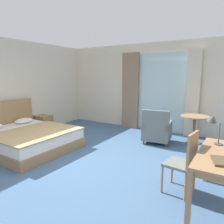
% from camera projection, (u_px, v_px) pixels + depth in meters
% --- Properties ---
extents(ground, '(6.46, 7.21, 0.10)m').
position_uv_depth(ground, '(82.00, 165.00, 4.36)').
color(ground, '#426084').
extents(wall_back, '(6.06, 0.12, 2.82)m').
position_uv_depth(wall_back, '(146.00, 87.00, 6.90)').
color(wall_back, beige).
rests_on(wall_back, ground).
extents(balcony_glass_door, '(1.57, 0.02, 2.48)m').
position_uv_depth(balcony_glass_door, '(160.00, 93.00, 6.59)').
color(balcony_glass_door, silver).
rests_on(balcony_glass_door, ground).
extents(curtain_panel_left, '(0.58, 0.10, 2.53)m').
position_uv_depth(curtain_panel_left, '(130.00, 91.00, 7.02)').
color(curtain_panel_left, '#897056').
rests_on(curtain_panel_left, ground).
extents(curtain_panel_right, '(0.38, 0.10, 2.53)m').
position_uv_depth(curtain_panel_right, '(193.00, 94.00, 5.99)').
color(curtain_panel_right, beige).
rests_on(curtain_panel_right, ground).
extents(bed, '(2.25, 1.92, 1.11)m').
position_uv_depth(bed, '(26.00, 138.00, 5.19)').
color(bed, '#9E754C').
rests_on(bed, ground).
extents(nightstand, '(0.46, 0.42, 0.52)m').
position_uv_depth(nightstand, '(44.00, 123.00, 6.74)').
color(nightstand, '#9E754C').
rests_on(nightstand, ground).
extents(writing_desk, '(0.56, 1.38, 0.77)m').
position_uv_depth(writing_desk, '(219.00, 160.00, 2.82)').
color(writing_desk, '#9E754C').
rests_on(writing_desk, ground).
extents(desk_chair, '(0.46, 0.48, 0.99)m').
position_uv_depth(desk_chair, '(185.00, 160.00, 3.15)').
color(desk_chair, slate).
rests_on(desk_chair, ground).
extents(desk_lamp, '(0.27, 0.27, 0.46)m').
position_uv_depth(desk_lamp, '(213.00, 122.00, 3.25)').
color(desk_lamp, '#4C4C51').
rests_on(desk_lamp, writing_desk).
extents(closed_book, '(0.32, 0.37, 0.03)m').
position_uv_depth(closed_book, '(223.00, 161.00, 2.52)').
color(closed_book, brown).
rests_on(closed_book, writing_desk).
extents(armchair_by_window, '(0.79, 0.81, 0.93)m').
position_uv_depth(armchair_by_window, '(157.00, 130.00, 5.55)').
color(armchair_by_window, slate).
rests_on(armchair_by_window, ground).
extents(round_cafe_table, '(0.74, 0.74, 0.74)m').
position_uv_depth(round_cafe_table, '(195.00, 123.00, 5.52)').
color(round_cafe_table, '#9E754C').
rests_on(round_cafe_table, ground).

